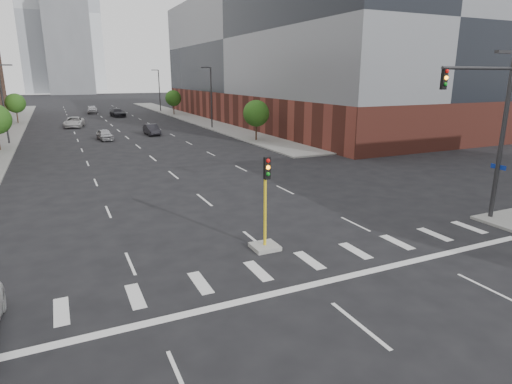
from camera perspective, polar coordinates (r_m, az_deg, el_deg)
ground at (r=13.76m, az=19.07°, el=-20.47°), size 400.00×400.00×0.00m
sidewalk_left_far at (r=82.37m, az=-29.86°, el=7.86°), size 5.00×92.00×0.15m
sidewalk_right_far at (r=85.32m, az=-9.19°, el=9.86°), size 5.00×92.00×0.15m
building_right_main at (r=77.60m, az=4.36°, el=17.56°), size 24.00×70.00×22.00m
tower_left at (r=229.34m, az=-26.53°, el=20.58°), size 22.00×22.00×70.00m
tower_right at (r=270.27m, az=-22.49°, el=21.03°), size 20.00×20.00×80.00m
tower_mid at (r=208.37m, az=-23.87°, el=17.94°), size 18.00×18.00×44.00m
median_traffic_signal at (r=19.85m, az=1.24°, el=-5.00°), size 1.20×1.20×4.40m
mast_arm_signal at (r=25.92m, az=29.14°, el=8.50°), size 5.12×0.90×9.07m
streetlight_right_a at (r=66.42m, az=-6.07°, el=12.75°), size 1.60×0.22×9.07m
streetlight_right_b at (r=100.14m, az=-12.82°, el=13.29°), size 1.60×0.22×9.07m
streetlight_left at (r=58.03m, az=-30.60°, el=10.40°), size 1.60×0.22×9.07m
tree_left_far at (r=83.05m, az=-29.42°, el=10.28°), size 3.20×3.20×4.85m
tree_right_near at (r=52.85m, az=0.02°, el=10.44°), size 3.20×3.20×4.85m
tree_right_far at (r=90.61m, az=-10.98°, el=12.19°), size 3.20×3.20×4.85m
car_near_left at (r=57.28m, az=-19.51°, el=7.22°), size 1.95×4.12×1.36m
car_mid_right at (r=60.52m, az=-13.74°, el=8.08°), size 1.72×4.42×1.44m
car_far_left at (r=73.69m, az=-23.09°, el=8.58°), size 3.56×6.05×1.58m
car_deep_right at (r=89.59m, az=-17.98°, el=10.03°), size 2.77×5.62×1.57m
car_distant at (r=99.30m, az=-20.97°, el=10.25°), size 2.50×5.14×1.69m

